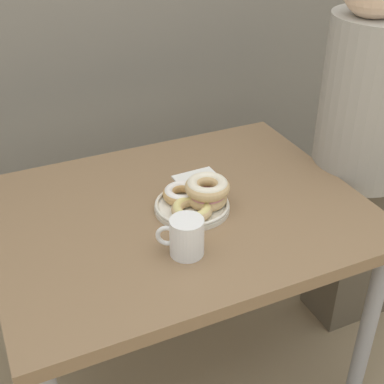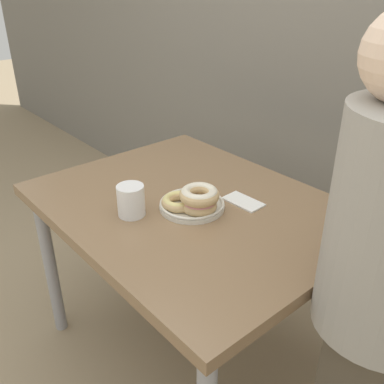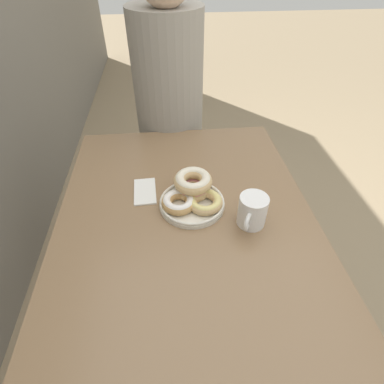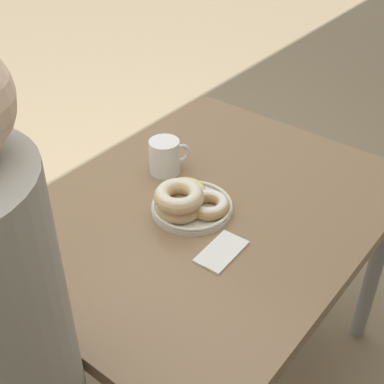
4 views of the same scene
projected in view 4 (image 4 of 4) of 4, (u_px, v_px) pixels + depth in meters
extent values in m
plane|color=#937F60|center=(142.00, 326.00, 1.99)|extent=(14.00, 14.00, 0.00)
cube|color=#846647|center=(206.00, 213.00, 1.44)|extent=(1.07, 0.83, 0.04)
cylinder|color=#99999E|center=(206.00, 190.00, 2.13)|extent=(0.05, 0.05, 0.66)
cylinder|color=#99999E|center=(7.00, 342.00, 1.53)|extent=(0.05, 0.05, 0.66)
cylinder|color=#99999E|center=(375.00, 267.00, 1.77)|extent=(0.05, 0.05, 0.66)
cylinder|color=silver|center=(192.00, 208.00, 1.42)|extent=(0.22, 0.22, 0.01)
torus|color=silver|center=(192.00, 204.00, 1.41)|extent=(0.22, 0.22, 0.01)
torus|color=#D6B27A|center=(179.00, 208.00, 1.38)|extent=(0.16, 0.16, 0.03)
torus|color=pink|center=(179.00, 206.00, 1.38)|extent=(0.15, 0.15, 0.03)
torus|color=tan|center=(209.00, 205.00, 1.39)|extent=(0.16, 0.16, 0.03)
torus|color=white|center=(209.00, 203.00, 1.39)|extent=(0.15, 0.15, 0.03)
torus|color=#D6B27A|center=(185.00, 192.00, 1.44)|extent=(0.13, 0.13, 0.03)
torus|color=#E0D17F|center=(185.00, 191.00, 1.43)|extent=(0.12, 0.12, 0.02)
torus|color=#D6B27A|center=(179.00, 196.00, 1.36)|extent=(0.14, 0.14, 0.04)
torus|color=silver|center=(179.00, 194.00, 1.35)|extent=(0.13, 0.13, 0.03)
cylinder|color=white|center=(165.00, 157.00, 1.54)|extent=(0.09, 0.09, 0.10)
cylinder|color=#382114|center=(164.00, 143.00, 1.51)|extent=(0.07, 0.07, 0.00)
torus|color=white|center=(181.00, 153.00, 1.55)|extent=(0.06, 0.04, 0.06)
cube|color=white|center=(222.00, 251.00, 1.29)|extent=(0.14, 0.08, 0.01)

